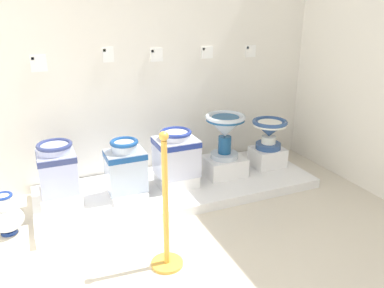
{
  "coord_description": "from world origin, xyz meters",
  "views": [
    {
      "loc": [
        0.5,
        -0.67,
        1.76
      ],
      "look_at": [
        1.87,
        2.52,
        0.48
      ],
      "focal_mm": 36.17,
      "sensor_mm": 36.0,
      "label": 1
    }
  ],
  "objects": [
    {
      "name": "wall_back",
      "position": [
        1.72,
        3.06,
        1.58
      ],
      "size": [
        3.64,
        0.06,
        3.15
      ],
      "primitive_type": "cube",
      "color": "silver",
      "rests_on": "ground_plane"
    },
    {
      "name": "display_platform",
      "position": [
        1.72,
        2.52,
        0.05
      ],
      "size": [
        2.66,
        0.97,
        0.09
      ],
      "primitive_type": "cube",
      "color": "white",
      "rests_on": "ground_plane"
    },
    {
      "name": "plinth_block_leftmost",
      "position": [
        0.63,
        2.6,
        0.14
      ],
      "size": [
        0.35,
        0.33,
        0.1
      ],
      "primitive_type": "cube",
      "color": "white",
      "rests_on": "display_platform"
    },
    {
      "name": "antique_toilet_leftmost",
      "position": [
        0.63,
        2.6,
        0.42
      ],
      "size": [
        0.31,
        0.33,
        0.45
      ],
      "color": "#A3ACD7",
      "rests_on": "plinth_block_leftmost"
    },
    {
      "name": "plinth_block_slender_white",
      "position": [
        1.2,
        2.47,
        0.12
      ],
      "size": [
        0.31,
        0.35,
        0.06
      ],
      "primitive_type": "cube",
      "color": "white",
      "rests_on": "display_platform"
    },
    {
      "name": "antique_toilet_slender_white",
      "position": [
        1.2,
        2.47,
        0.39
      ],
      "size": [
        0.35,
        0.26,
        0.48
      ],
      "color": "#A7B7CD",
      "rests_on": "plinth_block_slender_white"
    },
    {
      "name": "plinth_block_tall_cobalt",
      "position": [
        1.69,
        2.49,
        0.15
      ],
      "size": [
        0.36,
        0.32,
        0.12
      ],
      "primitive_type": "cube",
      "color": "white",
      "rests_on": "display_platform"
    },
    {
      "name": "antique_toilet_tall_cobalt",
      "position": [
        1.69,
        2.49,
        0.43
      ],
      "size": [
        0.39,
        0.34,
        0.44
      ],
      "color": "silver",
      "rests_on": "plinth_block_tall_cobalt"
    },
    {
      "name": "plinth_block_broad_patterned",
      "position": [
        2.22,
        2.53,
        0.18
      ],
      "size": [
        0.4,
        0.33,
        0.19
      ],
      "primitive_type": "cube",
      "color": "white",
      "rests_on": "display_platform"
    },
    {
      "name": "antique_toilet_broad_patterned",
      "position": [
        2.22,
        2.53,
        0.59
      ],
      "size": [
        0.39,
        0.39,
        0.45
      ],
      "color": "silver",
      "rests_on": "plinth_block_broad_patterned"
    },
    {
      "name": "plinth_block_rightmost",
      "position": [
        2.76,
        2.55,
        0.19
      ],
      "size": [
        0.33,
        0.28,
        0.2
      ],
      "primitive_type": "cube",
      "color": "white",
      "rests_on": "display_platform"
    },
    {
      "name": "antique_toilet_rightmost",
      "position": [
        2.76,
        2.55,
        0.49
      ],
      "size": [
        0.37,
        0.37,
        0.31
      ],
      "color": "#2E4F87",
      "rests_on": "plinth_block_rightmost"
    },
    {
      "name": "info_placard_first",
      "position": [
        0.61,
        3.02,
        1.25
      ],
      "size": [
        0.14,
        0.01,
        0.15
      ],
      "color": "white"
    },
    {
      "name": "info_placard_second",
      "position": [
        1.23,
        3.02,
        1.29
      ],
      "size": [
        0.1,
        0.01,
        0.14
      ],
      "color": "white"
    },
    {
      "name": "info_placard_third",
      "position": [
        1.7,
        3.02,
        1.26
      ],
      "size": [
        0.13,
        0.01,
        0.13
      ],
      "color": "white"
    },
    {
      "name": "info_placard_fourth",
      "position": [
        2.25,
        3.02,
        1.26
      ],
      "size": [
        0.13,
        0.01,
        0.12
      ],
      "color": "white"
    },
    {
      "name": "info_placard_fifth",
      "position": [
        2.77,
        3.02,
        1.25
      ],
      "size": [
        0.12,
        0.01,
        0.13
      ],
      "color": "white"
    },
    {
      "name": "decorative_vase_companion",
      "position": [
        0.2,
        2.38,
        0.14
      ],
      "size": [
        0.26,
        0.26,
        0.35
      ],
      "color": "navy",
      "rests_on": "ground_plane"
    },
    {
      "name": "stanchion_post_near_left",
      "position": [
        1.24,
        1.5,
        0.33
      ],
      "size": [
        0.23,
        0.23,
        1.0
      ],
      "color": "gold",
      "rests_on": "ground_plane"
    }
  ]
}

